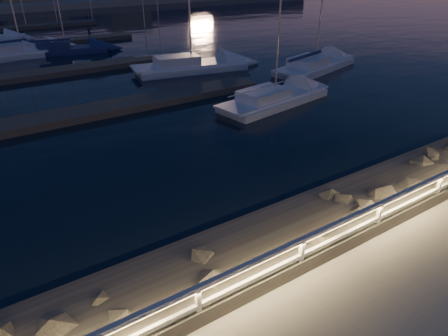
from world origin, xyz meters
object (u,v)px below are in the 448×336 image
at_px(guard_rail, 269,263).
at_px(sailboat_d, 272,98).
at_px(sailboat_h, 314,65).
at_px(sailboat_g, 20,52).
at_px(sailboat_c, 188,65).
at_px(sailboat_l, 64,49).

bearing_deg(guard_rail, sailboat_d, 50.26).
bearing_deg(sailboat_h, sailboat_g, 120.99).
xyz_separation_m(guard_rail, sailboat_g, (-0.45, 33.83, -0.93)).
relative_size(guard_rail, sailboat_d, 3.31).
relative_size(sailboat_c, sailboat_g, 1.05).
relative_size(sailboat_d, sailboat_g, 0.92).
relative_size(guard_rail, sailboat_c, 2.91).
xyz_separation_m(sailboat_c, sailboat_h, (8.22, -5.02, -0.03)).
bearing_deg(sailboat_h, sailboat_l, 115.65).
height_order(sailboat_c, sailboat_l, sailboat_c).
distance_m(sailboat_c, sailboat_l, 13.40).
distance_m(guard_rail, sailboat_g, 33.84).
bearing_deg(sailboat_c, sailboat_g, 139.48).
distance_m(guard_rail, sailboat_h, 24.23).
bearing_deg(sailboat_h, sailboat_d, -165.27).
height_order(guard_rail, sailboat_c, sailboat_c).
distance_m(sailboat_c, sailboat_d, 9.54).
height_order(guard_rail, sailboat_h, sailboat_h).
relative_size(sailboat_c, sailboat_d, 1.14).
xyz_separation_m(sailboat_g, sailboat_h, (18.19, -17.35, -0.02)).
distance_m(sailboat_c, sailboat_g, 15.86).
xyz_separation_m(sailboat_d, sailboat_l, (-6.83, 21.31, -0.01)).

